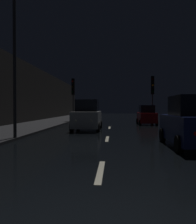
{
  "coord_description": "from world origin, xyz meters",
  "views": [
    {
      "loc": [
        0.34,
        -3.02,
        1.64
      ],
      "look_at": [
        -0.78,
        13.87,
        1.34
      ],
      "focal_mm": 37.79,
      "sensor_mm": 36.0,
      "label": 1
    }
  ],
  "objects_px": {
    "streetlamp_overhead": "(23,34)",
    "car_approaching_headlights": "(87,116)",
    "car_parked_right_far": "(147,116)",
    "car_parked_right_near": "(191,123)",
    "traffic_light_far_right": "(153,89)",
    "traffic_light_far_left": "(73,90)"
  },
  "relations": [
    {
      "from": "traffic_light_far_left",
      "to": "car_parked_right_far",
      "type": "height_order",
      "value": "traffic_light_far_left"
    },
    {
      "from": "streetlamp_overhead",
      "to": "car_parked_right_near",
      "type": "height_order",
      "value": "streetlamp_overhead"
    },
    {
      "from": "traffic_light_far_right",
      "to": "car_parked_right_far",
      "type": "height_order",
      "value": "traffic_light_far_right"
    },
    {
      "from": "car_parked_right_near",
      "to": "car_parked_right_far",
      "type": "relative_size",
      "value": 1.13
    },
    {
      "from": "traffic_light_far_left",
      "to": "streetlamp_overhead",
      "type": "bearing_deg",
      "value": 7.69
    },
    {
      "from": "car_approaching_headlights",
      "to": "car_parked_right_far",
      "type": "bearing_deg",
      "value": 139.44
    },
    {
      "from": "traffic_light_far_left",
      "to": "car_parked_right_near",
      "type": "distance_m",
      "value": 19.14
    },
    {
      "from": "streetlamp_overhead",
      "to": "car_approaching_headlights",
      "type": "distance_m",
      "value": 7.82
    },
    {
      "from": "car_approaching_headlights",
      "to": "car_parked_right_near",
      "type": "relative_size",
      "value": 1.04
    },
    {
      "from": "car_parked_right_far",
      "to": "car_approaching_headlights",
      "type": "bearing_deg",
      "value": 139.44
    },
    {
      "from": "traffic_light_far_right",
      "to": "streetlamp_overhead",
      "type": "height_order",
      "value": "streetlamp_overhead"
    },
    {
      "from": "traffic_light_far_right",
      "to": "car_parked_right_near",
      "type": "height_order",
      "value": "traffic_light_far_right"
    },
    {
      "from": "streetlamp_overhead",
      "to": "car_approaching_headlights",
      "type": "xyz_separation_m",
      "value": [
        2.56,
        6.03,
        -4.28
      ]
    },
    {
      "from": "car_approaching_headlights",
      "to": "car_parked_right_near",
      "type": "distance_m",
      "value": 9.02
    },
    {
      "from": "streetlamp_overhead",
      "to": "car_parked_right_far",
      "type": "xyz_separation_m",
      "value": [
        7.79,
        12.14,
        -4.43
      ]
    },
    {
      "from": "car_approaching_headlights",
      "to": "streetlamp_overhead",
      "type": "bearing_deg",
      "value": -22.98
    },
    {
      "from": "car_parked_right_near",
      "to": "traffic_light_far_right",
      "type": "bearing_deg",
      "value": -3.09
    },
    {
      "from": "traffic_light_far_left",
      "to": "car_approaching_headlights",
      "type": "xyz_separation_m",
      "value": [
        2.78,
        -9.83,
        -2.68
      ]
    },
    {
      "from": "traffic_light_far_left",
      "to": "car_approaching_headlights",
      "type": "distance_m",
      "value": 10.56
    },
    {
      "from": "car_approaching_headlights",
      "to": "car_parked_right_near",
      "type": "xyz_separation_m",
      "value": [
        5.23,
        -7.34,
        -0.04
      ]
    },
    {
      "from": "streetlamp_overhead",
      "to": "car_parked_right_near",
      "type": "distance_m",
      "value": 9.0
    },
    {
      "from": "car_parked_right_near",
      "to": "car_parked_right_far",
      "type": "bearing_deg",
      "value": 0.0
    }
  ]
}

